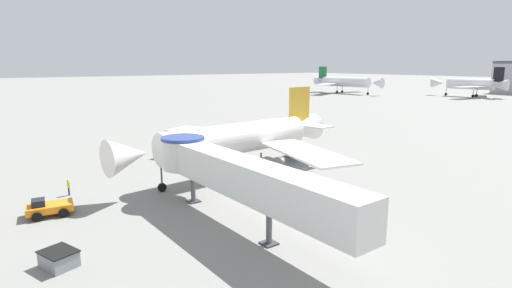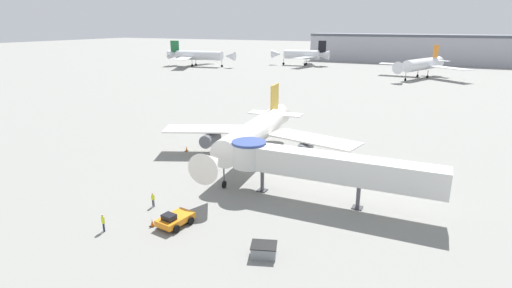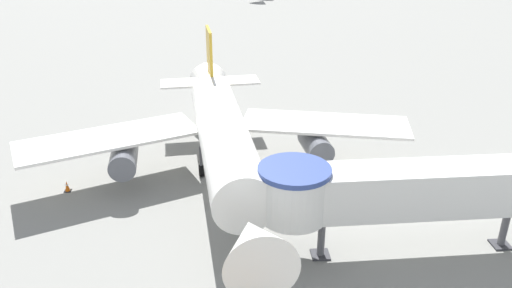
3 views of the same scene
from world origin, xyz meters
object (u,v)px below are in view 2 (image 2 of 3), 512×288
ground_crew_wing_walker (153,199)px  background_jet_black_tail (303,55)px  traffic_cone_apron_front (152,223)px  service_container_gray (264,250)px  ground_crew_marshaller (103,222)px  main_airplane (253,134)px  background_jet_orange_tail (421,64)px  background_jet_green_tail (198,55)px  pushback_tug_orange (175,219)px  traffic_cone_port_wing (187,149)px  jet_bridge (317,165)px

ground_crew_wing_walker → background_jet_black_tail: size_ratio=0.05×
traffic_cone_apron_front → service_container_gray: bearing=-0.1°
ground_crew_marshaller → ground_crew_wing_walker: (0.76, 6.41, -0.11)m
main_airplane → ground_crew_marshaller: 25.21m
service_container_gray → background_jet_orange_tail: background_jet_orange_tail is taller
main_airplane → ground_crew_wing_walker: (-3.40, -18.26, -3.22)m
ground_crew_marshaller → ground_crew_wing_walker: bearing=105.6°
ground_crew_marshaller → background_jet_green_tail: background_jet_green_tail is taller
service_container_gray → traffic_cone_apron_front: size_ratio=3.27×
pushback_tug_orange → traffic_cone_port_wing: size_ratio=4.73×
background_jet_black_tail → ground_crew_marshaller: bearing=4.9°
background_jet_black_tail → jet_bridge: bearing=12.1°
pushback_tug_orange → background_jet_green_tail: (-83.50, 131.24, 4.34)m
main_airplane → background_jet_black_tail: 141.54m
pushback_tug_orange → ground_crew_marshaller: ground_crew_marshaller is taller
traffic_cone_port_wing → background_jet_orange_tail: bearing=76.2°
service_container_gray → background_jet_orange_tail: size_ratio=0.08×
ground_crew_wing_walker → background_jet_green_tail: (-78.72, 128.68, 4.13)m
traffic_cone_port_wing → background_jet_orange_tail: background_jet_orange_tail is taller
jet_bridge → ground_crew_wing_walker: (-15.64, -9.16, -3.37)m
pushback_tug_orange → background_jet_green_tail: bearing=131.0°
main_airplane → background_jet_orange_tail: background_jet_orange_tail is taller
pushback_tug_orange → traffic_cone_port_wing: pushback_tug_orange is taller
background_jet_green_tail → main_airplane: bearing=-149.8°
jet_bridge → background_jet_black_tail: 153.97m
background_jet_green_tail → ground_crew_wing_walker: bearing=-155.0°
service_container_gray → pushback_tug_orange: bearing=174.1°
jet_bridge → background_jet_black_tail: bearing=108.6°
main_airplane → service_container_gray: bearing=-67.8°
ground_crew_marshaller → background_jet_orange_tail: bearing=104.1°
traffic_cone_apron_front → ground_crew_wing_walker: bearing=127.9°
traffic_cone_apron_front → traffic_cone_port_wing: bearing=116.9°
main_airplane → jet_bridge: size_ratio=1.27×
main_airplane → background_jet_orange_tail: bearing=76.5°
ground_crew_wing_walker → background_jet_orange_tail: background_jet_orange_tail is taller
ground_crew_wing_walker → service_container_gray: bearing=-17.2°
service_container_gray → traffic_cone_port_wing: bearing=136.9°
background_jet_green_tail → background_jet_orange_tail: size_ratio=1.07×
main_airplane → background_jet_green_tail: 137.62m
traffic_cone_port_wing → pushback_tug_orange: bearing=-57.8°
traffic_cone_apron_front → ground_crew_wing_walker: (-2.80, 3.60, 0.54)m
traffic_cone_port_wing → traffic_cone_apron_front: bearing=-63.1°
traffic_cone_apron_front → background_jet_green_tail: (-81.52, 132.28, 4.66)m
main_airplane → ground_crew_wing_walker: size_ratio=18.79×
pushback_tug_orange → traffic_cone_apron_front: size_ratio=4.74×
ground_crew_wing_walker → background_jet_orange_tail: 128.70m
traffic_cone_apron_front → ground_crew_marshaller: 4.58m
traffic_cone_apron_front → background_jet_orange_tail: 131.92m
background_jet_black_tail → traffic_cone_port_wing: bearing=4.1°
ground_crew_wing_walker → background_jet_orange_tail: size_ratio=0.05×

